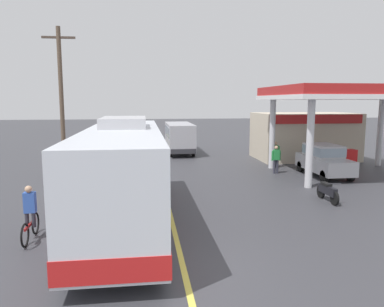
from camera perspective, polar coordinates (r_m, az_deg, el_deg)
name	(u,v)px	position (r m, az deg, el deg)	size (l,w,h in m)	color
ground	(156,156)	(29.03, -5.51, -0.42)	(120.00, 120.00, 0.00)	#38383D
lane_divider_stripe	(159,167)	(24.10, -5.09, -2.16)	(0.16, 50.00, 0.01)	#D8CC4C
coach_bus_main	(124,175)	(13.19, -10.49, -3.25)	(2.60, 11.04, 3.69)	silver
gas_station_roadside	(317,125)	(26.85, 18.67, 4.14)	(9.10, 11.95, 5.10)	#B21E1E
car_at_pump	(324,159)	(22.50, 19.63, -0.73)	(1.70, 4.20, 1.82)	#B2B2B7
minibus_opposing_lane	(179,135)	(30.55, -1.95, 2.82)	(2.04, 6.13, 2.44)	#A5A5AD
cyclist_on_shoulder	(30,215)	(12.62, -23.66, -8.71)	(0.34, 1.82, 1.72)	black
motorcycle_parked_forecourt	(328,191)	(16.98, 20.14, -5.48)	(0.55, 1.80, 0.92)	black
pedestrian_near_pump	(276,153)	(24.65, 12.73, 0.09)	(0.55, 0.22, 1.66)	#33333F
pedestrian_by_shop	(276,158)	(22.49, 12.81, -0.67)	(0.55, 0.22, 1.66)	#33333F
utility_pole_roadside	(62,100)	(22.37, -19.45, 7.84)	(1.80, 0.24, 8.36)	brown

